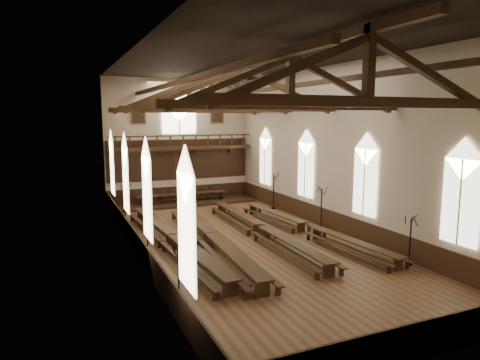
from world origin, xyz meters
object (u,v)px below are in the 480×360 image
object	(u,v)px
candelabrum_left_far	(125,213)
refectory_row_a	(174,238)
candelabrum_left_near	(179,287)
candelabrum_right_mid	(321,216)
refectory_row_d	(308,227)
candelabrum_right_near	(410,250)
refectory_row_c	(262,228)
refectory_row_b	(212,236)
dais	(183,203)
candelabrum_left_mid	(147,241)
candelabrum_right_far	(273,198)
high_table	(183,194)

from	to	relation	value
candelabrum_left_far	refectory_row_a	bearing A→B (deg)	-74.80
candelabrum_left_near	candelabrum_right_mid	xyz separation A→B (m)	(11.10, 7.16, 0.12)
refectory_row_d	candelabrum_right_near	size ratio (longest dim) A/B	5.81
refectory_row_c	candelabrum_left_far	size ratio (longest dim) A/B	5.32
refectory_row_b	candelabrum_left_near	distance (m)	7.28
dais	candelabrum_left_mid	world-z (taller)	candelabrum_left_mid
refectory_row_a	candelabrum_right_near	bearing A→B (deg)	-36.35
candelabrum_left_near	candelabrum_right_mid	size ratio (longest dim) A/B	0.85
candelabrum_left_far	candelabrum_right_far	xyz separation A→B (m)	(11.10, 0.72, 0.01)
refectory_row_a	candelabrum_right_near	distance (m)	11.79
candelabrum_right_near	candelabrum_right_mid	distance (m)	7.28
refectory_row_b	refectory_row_c	distance (m)	3.32
refectory_row_c	candelabrum_right_near	xyz separation A→B (m)	(4.25, -6.99, 0.19)
candelabrum_left_mid	candelabrum_right_near	xyz separation A→B (m)	(11.10, -5.86, -0.14)
refectory_row_c	candelabrum_right_mid	world-z (taller)	candelabrum_right_mid
refectory_row_b	candelabrum_left_far	world-z (taller)	candelabrum_left_far
candelabrum_left_near	candelabrum_right_near	world-z (taller)	candelabrum_right_near
candelabrum_left_mid	candelabrum_right_near	size ratio (longest dim) A/B	1.19
dais	candelabrum_right_mid	world-z (taller)	candelabrum_right_mid
refectory_row_b	candelabrum_right_far	size ratio (longest dim) A/B	5.40
refectory_row_c	refectory_row_d	world-z (taller)	refectory_row_c
refectory_row_c	candelabrum_right_far	distance (m)	7.88
candelabrum_left_far	candelabrum_right_mid	bearing A→B (deg)	-26.85
refectory_row_a	candelabrum_right_far	xyz separation A→B (m)	(9.49, 6.63, 0.26)
refectory_row_d	high_table	world-z (taller)	high_table
refectory_row_c	candelabrum_right_mid	size ratio (longest dim) A/B	5.36
refectory_row_b	refectory_row_d	bearing A→B (deg)	-2.48
high_table	candelabrum_left_near	bearing A→B (deg)	-106.42
candelabrum_right_far	high_table	bearing A→B (deg)	141.83
refectory_row_d	candelabrum_left_mid	bearing A→B (deg)	-177.88
candelabrum_right_mid	refectory_row_b	bearing A→B (deg)	-173.84
refectory_row_a	refectory_row_d	xyz separation A→B (m)	(7.90, -0.78, -0.06)
high_table	candelabrum_right_near	bearing A→B (deg)	-72.34
candelabrum_right_far	candelabrum_left_near	bearing A→B (deg)	-129.43
dais	candelabrum_right_far	world-z (taller)	candelabrum_right_far
dais	candelabrum_right_mid	xyz separation A→B (m)	(5.78, -10.88, 0.71)
refectory_row_a	high_table	xyz separation A→B (m)	(3.71, 11.17, 0.21)
candelabrum_right_mid	candelabrum_left_far	bearing A→B (deg)	153.15
refectory_row_a	candelabrum_right_mid	size ratio (longest dim) A/B	5.49
candelabrum_right_near	candelabrum_right_mid	bearing A→B (deg)	90.00
refectory_row_a	candelabrum_left_near	world-z (taller)	candelabrum_left_near
high_table	candelabrum_left_near	xyz separation A→B (m)	(-5.32, -18.04, -0.08)
high_table	candelabrum_left_near	world-z (taller)	candelabrum_left_near
candelabrum_left_near	refectory_row_c	bearing A→B (deg)	45.10
candelabrum_left_mid	candelabrum_left_far	size ratio (longest dim) A/B	1.06
refectory_row_b	refectory_row_d	xyz separation A→B (m)	(5.94, -0.26, -0.06)
refectory_row_d	candelabrum_left_near	size ratio (longest dim) A/B	6.09
refectory_row_d	high_table	bearing A→B (deg)	109.31
refectory_row_a	dais	xyz separation A→B (m)	(3.71, 11.17, -0.47)
candelabrum_right_far	refectory_row_a	bearing A→B (deg)	-145.08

